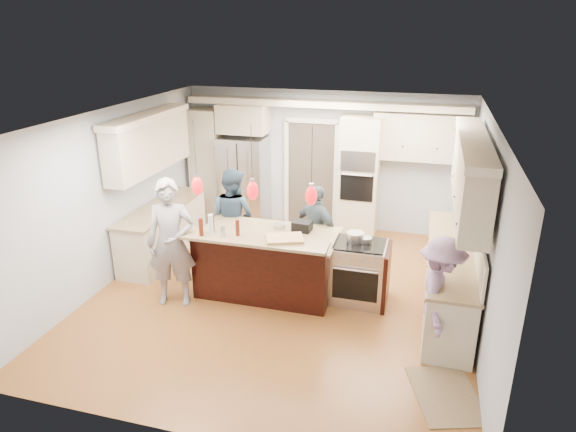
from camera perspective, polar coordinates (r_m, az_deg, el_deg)
name	(u,v)px	position (r m, az deg, el deg)	size (l,w,h in m)	color
ground_plane	(282,294)	(7.93, -0.69, -8.66)	(6.00, 6.00, 0.00)	#A4692D
room_shell	(281,180)	(7.21, -0.75, 4.02)	(5.54, 6.04, 2.72)	#B2BCC6
refrigerator	(244,181)	(10.35, -4.89, 3.86)	(0.90, 0.70, 1.80)	#B7B7BC
oven_column	(359,178)	(9.77, 7.93, 4.24)	(0.72, 0.69, 2.30)	beige
back_upper_cabinets	(284,145)	(10.02, -0.42, 7.92)	(5.30, 0.61, 2.54)	beige
right_counter_run	(456,240)	(7.51, 18.20, -2.58)	(0.64, 3.10, 2.51)	beige
left_cabinets	(158,199)	(9.08, -14.25, 1.88)	(0.64, 2.30, 2.51)	beige
kitchen_island	(267,262)	(7.83, -2.30, -5.08)	(2.10, 1.46, 1.12)	black
island_range	(360,272)	(7.64, 8.05, -6.22)	(0.82, 0.71, 0.92)	#B7B7BC
pendant_lights	(253,190)	(6.83, -3.96, 2.87)	(1.75, 0.15, 1.03)	black
person_bar_end	(171,243)	(7.50, -12.84, -2.96)	(0.69, 0.45, 1.89)	gray
person_far_left	(233,217)	(8.63, -6.16, -0.12)	(0.81, 0.63, 1.67)	#324A62
person_far_right	(317,231)	(8.27, 3.20, -1.62)	(0.88, 0.37, 1.50)	#4B5E69
person_range_side	(439,296)	(6.61, 16.48, -8.48)	(0.99, 0.57, 1.53)	#98769F
floor_rug	(446,395)	(6.30, 17.17, -18.48)	(0.68, 1.00, 0.01)	olive
water_bottle	(211,225)	(7.19, -8.57, -0.94)	(0.07, 0.07, 0.29)	silver
beer_bottle_a	(212,223)	(7.30, -8.42, -0.75)	(0.06, 0.06, 0.25)	#4D1B0D
beer_bottle_b	(201,227)	(7.18, -9.64, -1.22)	(0.06, 0.06, 0.25)	#4D1B0D
beer_bottle_c	(238,228)	(7.11, -5.63, -1.33)	(0.06, 0.06, 0.23)	#4D1B0D
drink_can	(223,232)	(7.13, -7.24, -1.76)	(0.07, 0.07, 0.13)	#B7B7BC
cutting_board	(285,238)	(6.98, -0.37, -2.51)	(0.50, 0.35, 0.04)	tan
pot_large	(356,237)	(7.46, 7.52, -2.34)	(0.25, 0.25, 0.15)	#B7B7BC
pot_small	(366,240)	(7.45, 8.63, -2.68)	(0.18, 0.18, 0.09)	#B7B7BC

